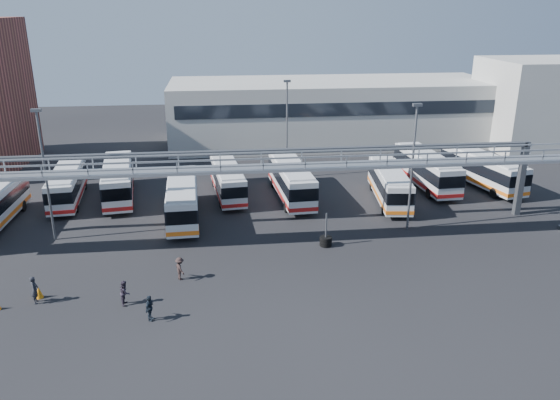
{
  "coord_description": "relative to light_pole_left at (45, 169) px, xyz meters",
  "views": [
    {
      "loc": [
        -3.13,
        -32.76,
        17.13
      ],
      "look_at": [
        1.41,
        6.0,
        3.25
      ],
      "focal_mm": 35.0,
      "sensor_mm": 36.0,
      "label": 1
    }
  ],
  "objects": [
    {
      "name": "pedestrian_b",
      "position": [
        6.93,
        -10.63,
        -4.95
      ],
      "size": [
        0.61,
        0.77,
        1.56
      ],
      "primitive_type": "imported",
      "rotation": [
        0.0,
        0.0,
        1.6
      ],
      "color": "#251F2B",
      "rests_on": "ground"
    },
    {
      "name": "light_pole_left",
      "position": [
        0.0,
        0.0,
        0.0
      ],
      "size": [
        0.7,
        0.35,
        10.21
      ],
      "color": "#4C4F54",
      "rests_on": "ground"
    },
    {
      "name": "bus_8",
      "position": [
        33.45,
        9.43,
        -3.85
      ],
      "size": [
        3.13,
        11.26,
        3.39
      ],
      "rotation": [
        0.0,
        0.0,
        0.05
      ],
      "color": "silver",
      "rests_on": "ground"
    },
    {
      "name": "bus_1",
      "position": [
        -1.05,
        9.01,
        -4.01
      ],
      "size": [
        3.36,
        10.4,
        3.1
      ],
      "rotation": [
        0.0,
        0.0,
        0.1
      ],
      "color": "silver",
      "rests_on": "ground"
    },
    {
      "name": "bus_2",
      "position": [
        3.47,
        9.39,
        -3.88
      ],
      "size": [
        3.95,
        11.24,
        3.34
      ],
      "rotation": [
        0.0,
        0.0,
        0.13
      ],
      "color": "silver",
      "rests_on": "ground"
    },
    {
      "name": "bus_5",
      "position": [
        19.57,
        7.48,
        -3.86
      ],
      "size": [
        3.25,
        11.22,
        3.37
      ],
      "rotation": [
        0.0,
        0.0,
        0.06
      ],
      "color": "silver",
      "rests_on": "ground"
    },
    {
      "name": "ground",
      "position": [
        16.0,
        -8.0,
        -5.73
      ],
      "size": [
        140.0,
        140.0,
        0.0
      ],
      "primitive_type": "plane",
      "color": "black",
      "rests_on": "ground"
    },
    {
      "name": "light_pole_back",
      "position": [
        20.0,
        14.0,
        0.0
      ],
      "size": [
        0.7,
        0.35,
        10.21
      ],
      "color": "#4C4F54",
      "rests_on": "ground"
    },
    {
      "name": "bus_3",
      "position": [
        9.73,
        3.39,
        -3.91
      ],
      "size": [
        2.96,
        10.94,
        3.29
      ],
      "rotation": [
        0.0,
        0.0,
        0.04
      ],
      "color": "silver",
      "rests_on": "ground"
    },
    {
      "name": "light_pole_mid",
      "position": [
        28.0,
        -1.0,
        0.0
      ],
      "size": [
        0.7,
        0.35,
        10.21
      ],
      "color": "#4C4F54",
      "rests_on": "ground"
    },
    {
      "name": "pedestrian_d",
      "position": [
        8.62,
        -12.68,
        -4.94
      ],
      "size": [
        0.63,
        1.0,
        1.58
      ],
      "primitive_type": "imported",
      "rotation": [
        0.0,
        0.0,
        1.29
      ],
      "color": "black",
      "rests_on": "ground"
    },
    {
      "name": "bus_4",
      "position": [
        13.65,
        8.82,
        -4.04
      ],
      "size": [
        3.32,
        10.21,
        3.05
      ],
      "rotation": [
        0.0,
        0.0,
        0.1
      ],
      "color": "silver",
      "rests_on": "ground"
    },
    {
      "name": "bus_9",
      "position": [
        39.07,
        8.91,
        -3.9
      ],
      "size": [
        4.61,
        11.13,
        3.3
      ],
      "rotation": [
        0.0,
        0.0,
        0.2
      ],
      "color": "silver",
      "rests_on": "ground"
    },
    {
      "name": "pedestrian_c",
      "position": [
        10.07,
        -7.79,
        -4.94
      ],
      "size": [
        0.98,
        1.17,
        1.57
      ],
      "primitive_type": "imported",
      "rotation": [
        0.0,
        0.0,
        2.04
      ],
      "color": "black",
      "rests_on": "ground"
    },
    {
      "name": "gantry",
      "position": [
        16.0,
        -2.13,
        -0.22
      ],
      "size": [
        51.4,
        5.15,
        7.1
      ],
      "color": "#96999E",
      "rests_on": "ground"
    },
    {
      "name": "pedestrian_a",
      "position": [
        1.46,
        -9.84,
        -4.84
      ],
      "size": [
        0.5,
        0.69,
        1.77
      ],
      "primitive_type": "imported",
      "rotation": [
        0.0,
        0.0,
        1.69
      ],
      "color": "black",
      "rests_on": "ground"
    },
    {
      "name": "cone_right",
      "position": [
        1.47,
        -9.25,
        -5.34
      ],
      "size": [
        0.54,
        0.54,
        0.77
      ],
      "primitive_type": "cone",
      "rotation": [
        0.0,
        0.0,
        0.12
      ],
      "color": "orange",
      "rests_on": "ground"
    },
    {
      "name": "warehouse",
      "position": [
        28.0,
        30.0,
        -1.73
      ],
      "size": [
        42.0,
        14.0,
        8.0
      ],
      "primitive_type": "cube",
      "color": "#9E9E99",
      "rests_on": "ground"
    },
    {
      "name": "building_right",
      "position": [
        54.0,
        24.0,
        -0.23
      ],
      "size": [
        14.0,
        12.0,
        11.0
      ],
      "primitive_type": "cube",
      "color": "#B2B2AD",
      "rests_on": "ground"
    },
    {
      "name": "tire_stack",
      "position": [
        20.7,
        -3.63,
        -5.28
      ],
      "size": [
        0.93,
        0.93,
        2.65
      ],
      "color": "black",
      "rests_on": "ground"
    },
    {
      "name": "bus_7",
      "position": [
        28.45,
        5.54,
        -4.0
      ],
      "size": [
        3.59,
        10.49,
        3.12
      ],
      "rotation": [
        0.0,
        0.0,
        -0.12
      ],
      "color": "silver",
      "rests_on": "ground"
    }
  ]
}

